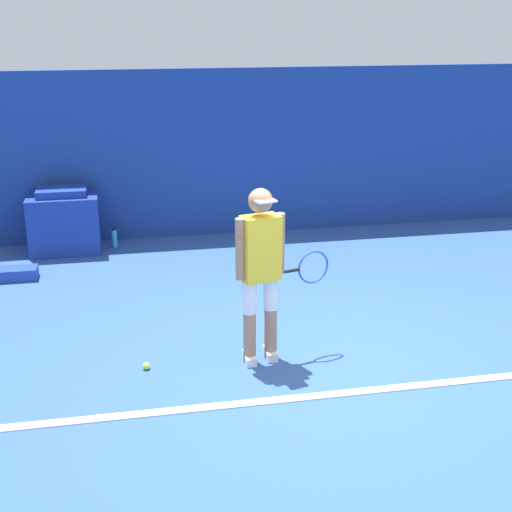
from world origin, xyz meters
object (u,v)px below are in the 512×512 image
Objects in this scene: tennis_ball at (146,366)px; equipment_bag at (4,274)px; water_bottle at (114,238)px; tennis_player at (262,268)px; covered_chair at (64,222)px.

equipment_bag is (-1.59, 2.68, 0.04)m from tennis_ball.
tennis_ball is 3.76m from water_bottle.
equipment_bag is (-2.67, 2.69, -0.85)m from tennis_player.
equipment_bag is at bearing 120.71° from tennis_ball.
tennis_player is 6.24× the size of water_bottle.
equipment_bag is 2.97× the size of water_bottle.
covered_chair reaches higher than equipment_bag.
water_bottle is (-0.25, 3.75, 0.09)m from tennis_ball.
water_bottle reaches higher than tennis_ball.
tennis_ball is 3.11m from equipment_bag.
tennis_ball is at bearing -59.29° from equipment_bag.
tennis_ball is 0.09× the size of equipment_bag.
tennis_ball is at bearing 165.36° from tennis_player.
equipment_bag is 1.72m from water_bottle.
water_bottle is at bearing 93.74° from tennis_ball.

